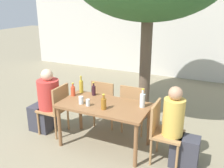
% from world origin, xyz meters
% --- Properties ---
extents(ground_plane, '(30.00, 30.00, 0.00)m').
position_xyz_m(ground_plane, '(0.00, 0.00, 0.00)').
color(ground_plane, gray).
extents(cafe_building_wall, '(10.00, 0.08, 2.80)m').
position_xyz_m(cafe_building_wall, '(0.00, 4.41, 1.40)').
color(cafe_building_wall, beige).
rests_on(cafe_building_wall, ground_plane).
extents(dining_table_front, '(1.45, 0.77, 0.75)m').
position_xyz_m(dining_table_front, '(0.00, 0.00, 0.66)').
color(dining_table_front, brown).
rests_on(dining_table_front, ground_plane).
extents(patio_chair_0, '(0.44, 0.44, 0.93)m').
position_xyz_m(patio_chair_0, '(-0.96, 0.00, 0.53)').
color(patio_chair_0, '#A87A4C').
rests_on(patio_chair_0, ground_plane).
extents(patio_chair_1, '(0.44, 0.44, 0.93)m').
position_xyz_m(patio_chair_1, '(0.96, 0.00, 0.53)').
color(patio_chair_1, '#A87A4C').
rests_on(patio_chair_1, ground_plane).
extents(patio_chair_2, '(0.44, 0.44, 0.93)m').
position_xyz_m(patio_chair_2, '(-0.29, 0.62, 0.53)').
color(patio_chair_2, '#A87A4C').
rests_on(patio_chair_2, ground_plane).
extents(patio_chair_3, '(0.44, 0.44, 0.93)m').
position_xyz_m(patio_chair_3, '(0.29, 0.62, 0.53)').
color(patio_chair_3, '#A87A4C').
rests_on(patio_chair_3, ground_plane).
extents(person_seated_0, '(0.59, 0.39, 1.21)m').
position_xyz_m(person_seated_0, '(-1.19, -0.00, 0.55)').
color(person_seated_0, '#383842').
rests_on(person_seated_0, ground_plane).
extents(person_seated_1, '(0.55, 0.30, 1.22)m').
position_xyz_m(person_seated_1, '(1.20, -0.00, 0.54)').
color(person_seated_1, '#383842').
rests_on(person_seated_1, ground_plane).
extents(soda_bottle_0, '(0.08, 0.08, 0.23)m').
position_xyz_m(soda_bottle_0, '(-0.66, 0.11, 0.84)').
color(soda_bottle_0, '#DB4C2D').
rests_on(soda_bottle_0, dining_table_front).
extents(oil_cruet_1, '(0.07, 0.07, 0.31)m').
position_xyz_m(oil_cruet_1, '(-0.61, 0.30, 0.87)').
color(oil_cruet_1, gold).
rests_on(oil_cruet_1, dining_table_front).
extents(water_bottle_2, '(0.08, 0.08, 0.30)m').
position_xyz_m(water_bottle_2, '(0.59, 0.16, 0.87)').
color(water_bottle_2, silver).
rests_on(water_bottle_2, dining_table_front).
extents(amber_bottle_3, '(0.08, 0.08, 0.25)m').
position_xyz_m(amber_bottle_3, '(0.08, -0.17, 0.85)').
color(amber_bottle_3, '#9E661E').
rests_on(amber_bottle_3, dining_table_front).
extents(wine_bottle_4, '(0.07, 0.07, 0.24)m').
position_xyz_m(wine_bottle_4, '(-0.34, 0.28, 0.84)').
color(wine_bottle_4, '#331923').
rests_on(wine_bottle_4, dining_table_front).
extents(drinking_glass_0, '(0.06, 0.06, 0.11)m').
position_xyz_m(drinking_glass_0, '(-0.20, -0.16, 0.81)').
color(drinking_glass_0, white).
rests_on(drinking_glass_0, dining_table_front).
extents(drinking_glass_1, '(0.08, 0.08, 0.13)m').
position_xyz_m(drinking_glass_1, '(-0.34, -0.14, 0.81)').
color(drinking_glass_1, white).
rests_on(drinking_glass_1, dining_table_front).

